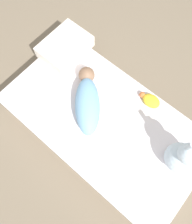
# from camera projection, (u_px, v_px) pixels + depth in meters

# --- Properties ---
(ground_plane) EXTENTS (12.00, 12.00, 0.00)m
(ground_plane) POSITION_uv_depth(u_px,v_px,m) (103.00, 128.00, 1.76)
(ground_plane) COLOR #7A6B56
(bed_mattress) EXTENTS (1.47, 0.80, 0.21)m
(bed_mattress) POSITION_uv_depth(u_px,v_px,m) (104.00, 124.00, 1.66)
(bed_mattress) COLOR white
(bed_mattress) RESTS_ON ground_plane
(swaddled_baby) EXTENTS (0.44, 0.46, 0.15)m
(swaddled_baby) POSITION_uv_depth(u_px,v_px,m) (87.00, 101.00, 1.53)
(swaddled_baby) COLOR #7FB7E5
(swaddled_baby) RESTS_ON bed_mattress
(pillow) EXTENTS (0.28, 0.39, 0.11)m
(pillow) POSITION_uv_depth(u_px,v_px,m) (65.00, 47.00, 1.72)
(pillow) COLOR white
(pillow) RESTS_ON bed_mattress
(bunny_plush) EXTENTS (0.20, 0.20, 0.37)m
(bunny_plush) POSITION_uv_depth(u_px,v_px,m) (182.00, 157.00, 1.34)
(bunny_plush) COLOR silver
(bunny_plush) RESTS_ON bed_mattress
(turtle_plush) EXTENTS (0.17, 0.10, 0.06)m
(turtle_plush) POSITION_uv_depth(u_px,v_px,m) (150.00, 100.00, 1.59)
(turtle_plush) COLOR yellow
(turtle_plush) RESTS_ON bed_mattress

